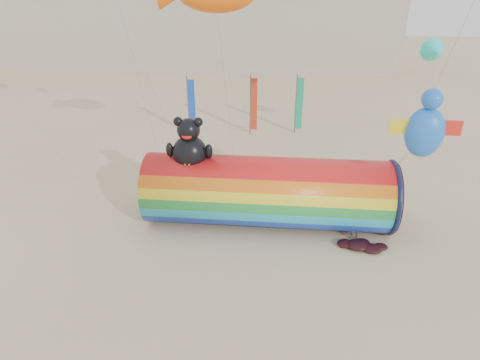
{
  "coord_description": "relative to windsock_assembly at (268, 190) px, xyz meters",
  "views": [
    {
      "loc": [
        2.55,
        -20.02,
        13.11
      ],
      "look_at": [
        0.5,
        1.5,
        2.4
      ],
      "focal_mm": 32.0,
      "sensor_mm": 36.0,
      "label": 1
    }
  ],
  "objects": [
    {
      "name": "ground",
      "position": [
        -2.08,
        -1.02,
        -2.08
      ],
      "size": [
        160.0,
        160.0,
        0.0
      ],
      "primitive_type": "plane",
      "color": "#CCB58C",
      "rests_on": "ground"
    },
    {
      "name": "flying_kites",
      "position": [
        0.08,
        2.72,
        9.0
      ],
      "size": [
        29.99,
        12.64,
        12.07
      ],
      "color": "#FF650D",
      "rests_on": "ground"
    },
    {
      "name": "windsock_assembly",
      "position": [
        0.0,
        0.0,
        0.0
      ],
      "size": [
        13.59,
        4.14,
        6.27
      ],
      "color": "red",
      "rests_on": "ground"
    },
    {
      "name": "fabric_bundle",
      "position": [
        5.03,
        -2.1,
        -1.91
      ],
      "size": [
        2.62,
        1.35,
        0.41
      ],
      "color": "#370A0E",
      "rests_on": "ground"
    },
    {
      "name": "kite_handler",
      "position": [
        4.76,
        -1.19,
        -1.2
      ],
      "size": [
        0.72,
        0.56,
        1.75
      ],
      "primitive_type": "imported",
      "rotation": [
        0.0,
        0.0,
        3.39
      ],
      "color": "slate",
      "rests_on": "ground"
    },
    {
      "name": "festival_banners",
      "position": [
        -2.25,
        14.52,
        0.56
      ],
      "size": [
        9.76,
        1.64,
        5.2
      ],
      "color": "#59595E",
      "rests_on": "ground"
    }
  ]
}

